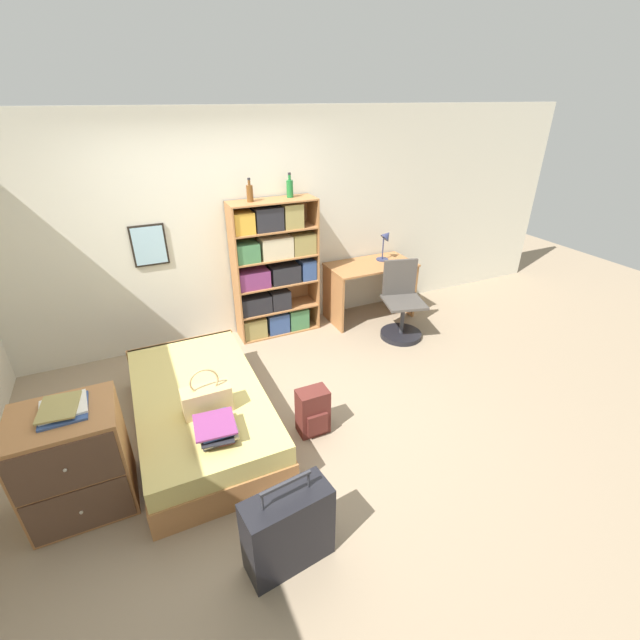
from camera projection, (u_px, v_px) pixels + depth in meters
name	position (u px, v px, depth m)	size (l,w,h in m)	color
ground_plane	(269.00, 410.00, 4.10)	(14.00, 14.00, 0.00)	gray
wall_back	(215.00, 233.00, 4.84)	(10.00, 0.09, 2.60)	beige
bed	(201.00, 410.00, 3.79)	(1.07, 1.95, 0.42)	#A36B3D
handbag	(207.00, 399.00, 3.40)	(0.38, 0.17, 0.40)	tan
book_stack_on_bed	(216.00, 428.00, 3.17)	(0.32, 0.39, 0.13)	#B2382D
suitcase	(288.00, 530.00, 2.66)	(0.58, 0.30, 0.71)	black
dresser	(75.00, 461.00, 2.99)	(0.67, 0.58, 0.82)	#A36B3D
magazine_pile_on_dresser	(62.00, 408.00, 2.83)	(0.31, 0.33, 0.05)	#334C84
bookcase	(273.00, 271.00, 5.11)	(1.01, 0.34, 1.65)	#A36B3D
bottle_green	(250.00, 193.00, 4.61)	(0.07, 0.07, 0.25)	brown
bottle_brown	(290.00, 188.00, 4.80)	(0.08, 0.08, 0.27)	#1E6B2D
desk	(370.00, 281.00, 5.62)	(1.12, 0.60, 0.76)	#A36B3D
desk_lamp	(386.00, 240.00, 5.53)	(0.21, 0.15, 0.41)	navy
desk_chair	(401.00, 313.00, 5.27)	(0.56, 0.56, 0.94)	black
backpack	(313.00, 412.00, 3.76)	(0.27, 0.21, 0.44)	#56231E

